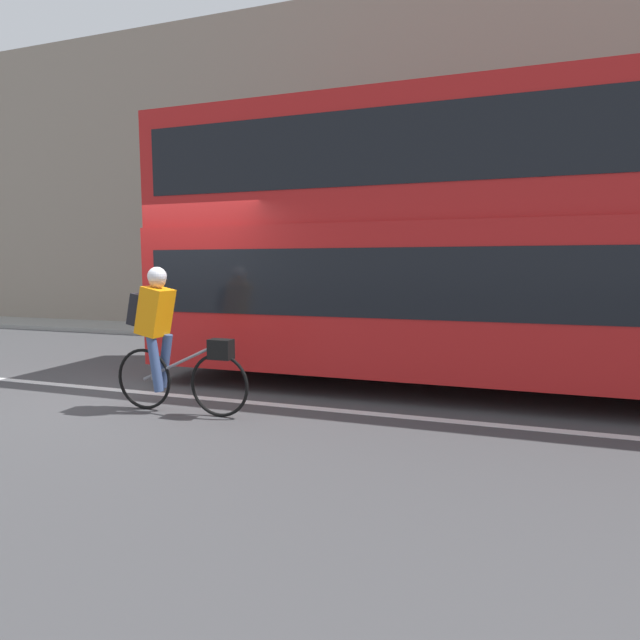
# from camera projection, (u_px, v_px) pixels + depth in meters

# --- Properties ---
(ground_plane) EXTENTS (80.00, 80.00, 0.00)m
(ground_plane) POSITION_uv_depth(u_px,v_px,m) (164.00, 393.00, 6.59)
(ground_plane) COLOR #424244
(road_center_line) EXTENTS (50.00, 0.14, 0.01)m
(road_center_line) POSITION_uv_depth(u_px,v_px,m) (160.00, 394.00, 6.52)
(road_center_line) COLOR silver
(road_center_line) RESTS_ON ground_plane
(sidewalk_curb) EXTENTS (60.00, 1.60, 0.11)m
(sidewalk_curb) POSITION_uv_depth(u_px,v_px,m) (302.00, 336.00, 11.60)
(sidewalk_curb) COLOR gray
(sidewalk_curb) RESTS_ON ground_plane
(building_facade) EXTENTS (60.00, 0.30, 7.86)m
(building_facade) POSITION_uv_depth(u_px,v_px,m) (315.00, 172.00, 12.08)
(building_facade) COLOR gray
(building_facade) RESTS_ON ground_plane
(bus) EXTENTS (10.09, 2.59, 3.74)m
(bus) POSITION_uv_depth(u_px,v_px,m) (530.00, 234.00, 6.48)
(bus) COLOR black
(bus) RESTS_ON ground_plane
(cyclist_on_bike) EXTENTS (1.70, 0.32, 1.66)m
(cyclist_on_bike) POSITION_uv_depth(u_px,v_px,m) (166.00, 335.00, 5.65)
(cyclist_on_bike) COLOR black
(cyclist_on_bike) RESTS_ON ground_plane
(trash_bin) EXTENTS (0.50, 0.50, 0.81)m
(trash_bin) POSITION_uv_depth(u_px,v_px,m) (465.00, 322.00, 10.35)
(trash_bin) COLOR #262628
(trash_bin) RESTS_ON sidewalk_curb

